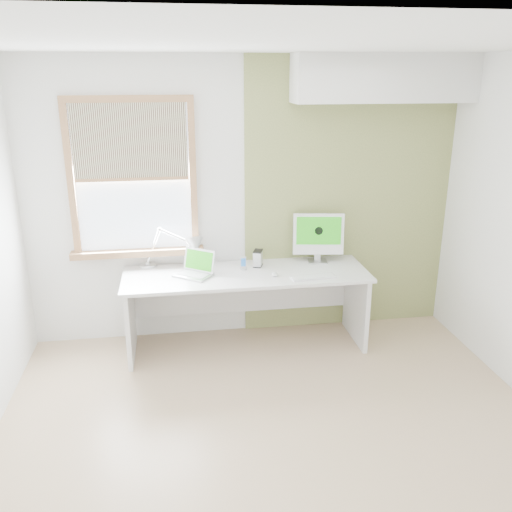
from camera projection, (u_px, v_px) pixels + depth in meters
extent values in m
cube|color=tan|center=(279.00, 438.00, 3.85)|extent=(4.00, 3.50, 0.02)
cube|color=white|center=(285.00, 41.00, 3.01)|extent=(4.00, 3.50, 0.02)
cube|color=white|center=(244.00, 201.00, 5.08)|extent=(4.00, 0.02, 2.60)
cube|color=white|center=(386.00, 442.00, 1.78)|extent=(4.00, 0.02, 2.60)
cube|color=olive|center=(348.00, 198.00, 5.20)|extent=(2.00, 0.02, 2.60)
cube|color=white|center=(384.00, 77.00, 4.72)|extent=(1.60, 0.40, 0.42)
cube|color=#96663E|center=(71.00, 180.00, 4.74)|extent=(0.06, 0.06, 1.42)
cube|color=#96663E|center=(193.00, 177.00, 4.89)|extent=(0.06, 0.06, 1.42)
cube|color=#96663E|center=(127.00, 99.00, 4.60)|extent=(1.00, 0.06, 0.06)
cube|color=#96663E|center=(138.00, 252.00, 5.01)|extent=(1.20, 0.14, 0.06)
cube|color=#D1E2F9|center=(133.00, 178.00, 4.83)|extent=(1.00, 0.01, 1.30)
cube|color=beige|center=(130.00, 142.00, 4.69)|extent=(0.98, 0.02, 0.65)
cube|color=#96663E|center=(133.00, 179.00, 4.79)|extent=(0.98, 0.03, 0.03)
cube|color=silver|center=(246.00, 275.00, 4.90)|extent=(2.20, 0.70, 0.03)
cube|color=silver|center=(130.00, 319.00, 4.87)|extent=(0.04, 0.64, 0.70)
cube|color=silver|center=(356.00, 305.00, 5.17)|extent=(0.04, 0.64, 0.70)
cube|color=silver|center=(242.00, 289.00, 5.29)|extent=(2.08, 0.02, 0.48)
cylinder|color=#BABCBF|center=(148.00, 265.00, 5.06)|extent=(0.19, 0.19, 0.02)
sphere|color=#BABCBF|center=(147.00, 263.00, 5.06)|extent=(0.06, 0.06, 0.05)
cylinder|color=#BABCBF|center=(153.00, 247.00, 5.00)|extent=(0.16, 0.06, 0.34)
sphere|color=#BABCBF|center=(160.00, 229.00, 4.94)|extent=(0.05, 0.05, 0.04)
cylinder|color=#BABCBF|center=(176.00, 236.00, 4.93)|extent=(0.30, 0.14, 0.13)
sphere|color=#BABCBF|center=(192.00, 243.00, 4.91)|extent=(0.05, 0.05, 0.04)
cone|color=#BABCBF|center=(195.00, 246.00, 4.92)|extent=(0.21, 0.24, 0.21)
cube|color=#BABCBF|center=(193.00, 275.00, 4.82)|extent=(0.38, 0.36, 0.02)
cube|color=#B2B5B7|center=(193.00, 274.00, 4.82)|extent=(0.29, 0.26, 0.00)
cube|color=#BABCBF|center=(199.00, 260.00, 4.88)|extent=(0.29, 0.24, 0.20)
cube|color=#1C7F11|center=(199.00, 260.00, 4.87)|extent=(0.25, 0.20, 0.16)
cylinder|color=#BABCBF|center=(243.00, 268.00, 4.98)|extent=(0.07, 0.07, 0.02)
cube|color=#BABCBF|center=(243.00, 262.00, 4.96)|extent=(0.05, 0.01, 0.10)
cube|color=#194C99|center=(243.00, 262.00, 4.96)|extent=(0.04, 0.00, 0.08)
cube|color=#BABCBF|center=(258.00, 258.00, 5.05)|extent=(0.11, 0.13, 0.15)
cube|color=black|center=(258.00, 251.00, 5.03)|extent=(0.11, 0.14, 0.01)
cube|color=black|center=(258.00, 265.00, 5.07)|extent=(0.11, 0.14, 0.01)
cube|color=#BABCBF|center=(318.00, 261.00, 5.18)|extent=(0.20, 0.18, 0.01)
cube|color=#BABCBF|center=(318.00, 252.00, 5.18)|extent=(0.06, 0.03, 0.15)
cube|color=white|center=(318.00, 234.00, 5.12)|extent=(0.48, 0.15, 0.39)
cube|color=#1C7F11|center=(319.00, 231.00, 5.08)|extent=(0.42, 0.09, 0.26)
cylinder|color=black|center=(319.00, 231.00, 5.07)|extent=(0.08, 0.02, 0.08)
cube|color=white|center=(313.00, 277.00, 4.78)|extent=(0.41, 0.15, 0.01)
cube|color=white|center=(313.00, 276.00, 4.78)|extent=(0.38, 0.12, 0.00)
ellipsoid|color=white|center=(275.00, 274.00, 4.83)|extent=(0.07, 0.10, 0.03)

